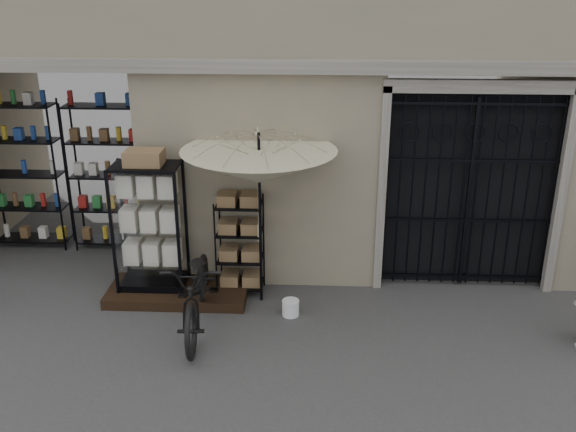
# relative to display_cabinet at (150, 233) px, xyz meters

# --- Properties ---
(ground) EXTENTS (80.00, 80.00, 0.00)m
(ground) POSITION_rel_display_cabinet_xyz_m (2.76, -1.63, -0.97)
(ground) COLOR black
(ground) RESTS_ON ground
(shop_recess) EXTENTS (3.00, 1.70, 3.00)m
(shop_recess) POSITION_rel_display_cabinet_xyz_m (-1.74, 1.17, 0.53)
(shop_recess) COLOR black
(shop_recess) RESTS_ON ground
(shop_shelving) EXTENTS (2.70, 0.50, 2.50)m
(shop_shelving) POSITION_rel_display_cabinet_xyz_m (-1.79, 1.67, 0.28)
(shop_shelving) COLOR black
(shop_shelving) RESTS_ON ground
(iron_gate) EXTENTS (2.50, 0.21, 3.00)m
(iron_gate) POSITION_rel_display_cabinet_xyz_m (4.51, 0.65, 0.53)
(iron_gate) COLOR black
(iron_gate) RESTS_ON ground
(step_platform) EXTENTS (2.00, 0.90, 0.15)m
(step_platform) POSITION_rel_display_cabinet_xyz_m (0.36, -0.08, -0.89)
(step_platform) COLOR black
(step_platform) RESTS_ON ground
(display_cabinet) EXTENTS (0.98, 0.69, 1.97)m
(display_cabinet) POSITION_rel_display_cabinet_xyz_m (0.00, 0.00, 0.00)
(display_cabinet) COLOR black
(display_cabinet) RESTS_ON step_platform
(wire_rack) EXTENTS (0.75, 0.63, 1.46)m
(wire_rack) POSITION_rel_display_cabinet_xyz_m (1.26, 0.11, -0.25)
(wire_rack) COLOR black
(wire_rack) RESTS_ON ground
(market_umbrella) EXTENTS (2.29, 2.31, 2.96)m
(market_umbrella) POSITION_rel_display_cabinet_xyz_m (1.57, -0.11, 1.16)
(market_umbrella) COLOR black
(market_umbrella) RESTS_ON ground
(white_bucket) EXTENTS (0.27, 0.27, 0.22)m
(white_bucket) POSITION_rel_display_cabinet_xyz_m (2.01, -0.52, -0.86)
(white_bucket) COLOR white
(white_bucket) RESTS_ON ground
(bicycle) EXTENTS (0.81, 1.15, 2.10)m
(bicycle) POSITION_rel_display_cabinet_xyz_m (0.82, -0.88, -0.97)
(bicycle) COLOR black
(bicycle) RESTS_ON ground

